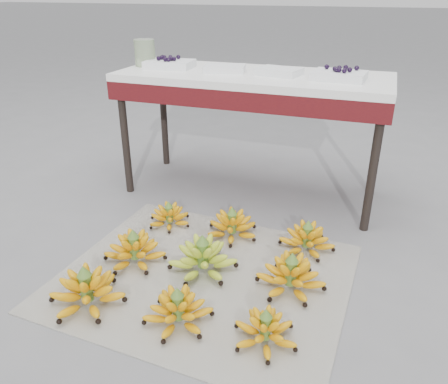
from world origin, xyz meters
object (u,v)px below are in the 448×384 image
(bunch_mid_center, at_px, (203,258))
(bunch_mid_right, at_px, (291,276))
(bunch_back_center, at_px, (232,226))
(vendor_table, at_px, (252,88))
(bunch_front_left, at_px, (87,291))
(bunch_mid_left, at_px, (135,251))
(newspaper_mat, at_px, (205,277))
(bunch_front_center, at_px, (178,310))
(tray_far_left, at_px, (170,64))
(tray_far_right, at_px, (339,75))
(tray_right, at_px, (279,71))
(tray_left, at_px, (225,68))
(bunch_back_left, at_px, (169,217))
(bunch_back_right, at_px, (307,240))
(glass_jar, at_px, (145,53))
(bunch_front_right, at_px, (265,330))

(bunch_mid_center, xyz_separation_m, bunch_mid_right, (0.40, 0.01, -0.00))
(bunch_back_center, bearing_deg, vendor_table, 73.59)
(bunch_front_left, xyz_separation_m, bunch_mid_left, (0.03, 0.33, -0.00))
(bunch_mid_center, bearing_deg, bunch_mid_left, -167.59)
(newspaper_mat, relative_size, bunch_front_center, 3.73)
(tray_far_left, bearing_deg, newspaper_mat, -57.71)
(vendor_table, bearing_deg, tray_far_right, -3.77)
(bunch_mid_center, bearing_deg, tray_right, 88.39)
(bunch_back_center, bearing_deg, tray_left, 89.48)
(bunch_mid_center, xyz_separation_m, vendor_table, (-0.05, 0.91, 0.59))
(bunch_mid_center, relative_size, bunch_back_left, 1.31)
(bunch_back_left, relative_size, tray_left, 0.98)
(bunch_mid_center, bearing_deg, bunch_mid_right, 5.84)
(bunch_mid_right, height_order, tray_right, tray_right)
(bunch_back_center, distance_m, bunch_back_right, 0.39)
(bunch_mid_left, distance_m, bunch_back_center, 0.52)
(bunch_back_right, bearing_deg, bunch_back_center, -161.25)
(vendor_table, xyz_separation_m, tray_far_right, (0.48, -0.03, 0.11))
(tray_far_left, relative_size, tray_far_right, 1.02)
(bunch_front_center, distance_m, glass_jar, 1.67)
(bunch_mid_center, distance_m, bunch_back_center, 0.34)
(tray_right, xyz_separation_m, tray_far_right, (0.33, -0.03, 0.01))
(tray_far_right, bearing_deg, glass_jar, 178.10)
(bunch_mid_left, xyz_separation_m, bunch_mid_right, (0.73, 0.05, 0.00))
(bunch_mid_right, bearing_deg, bunch_front_left, -147.66)
(bunch_front_right, xyz_separation_m, tray_left, (-0.60, 1.23, 0.70))
(bunch_mid_left, bearing_deg, tray_left, 70.94)
(bunch_front_center, relative_size, bunch_mid_right, 1.05)
(bunch_front_left, relative_size, tray_far_right, 1.11)
(bunch_back_left, xyz_separation_m, glass_jar, (-0.41, 0.58, 0.77))
(bunch_mid_left, bearing_deg, tray_far_right, 38.10)
(tray_right, bearing_deg, newspaper_mat, -94.68)
(tray_right, bearing_deg, tray_far_right, -4.54)
(bunch_front_right, relative_size, bunch_mid_right, 0.98)
(bunch_back_left, relative_size, tray_right, 0.97)
(bunch_front_right, bearing_deg, bunch_back_center, 97.32)
(newspaper_mat, relative_size, bunch_front_left, 3.92)
(bunch_front_right, relative_size, bunch_back_center, 0.87)
(tray_left, xyz_separation_m, glass_jar, (-0.53, 0.02, 0.06))
(bunch_mid_right, distance_m, tray_right, 1.17)
(bunch_front_left, distance_m, tray_far_right, 1.64)
(bunch_front_right, relative_size, tray_far_left, 1.06)
(bunch_back_center, height_order, tray_far_right, tray_far_right)
(tray_far_left, distance_m, tray_left, 0.36)
(tray_left, bearing_deg, bunch_mid_left, -96.76)
(bunch_back_right, xyz_separation_m, vendor_table, (-0.47, 0.57, 0.60))
(bunch_mid_center, bearing_deg, bunch_front_center, -78.57)
(bunch_back_right, bearing_deg, bunch_front_right, -73.81)
(newspaper_mat, xyz_separation_m, bunch_mid_center, (-0.02, 0.04, 0.07))
(bunch_back_left, xyz_separation_m, tray_far_left, (-0.24, 0.57, 0.71))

